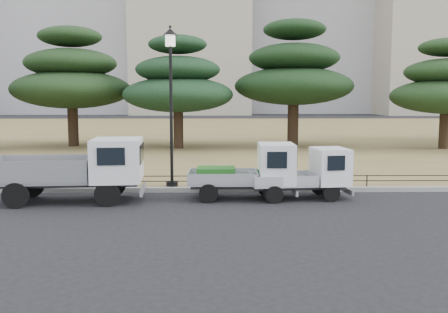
{
  "coord_description": "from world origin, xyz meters",
  "views": [
    {
      "loc": [
        -0.23,
        -14.33,
        3.24
      ],
      "look_at": [
        0.0,
        2.0,
        1.3
      ],
      "focal_mm": 40.0,
      "sensor_mm": 36.0,
      "label": 1
    }
  ],
  "objects_px": {
    "street_lamp": "(171,81)",
    "truck_kei_rear": "(307,174)",
    "truck_kei_front": "(250,171)",
    "truck_large": "(78,167)"
  },
  "relations": [
    {
      "from": "truck_kei_front",
      "to": "truck_kei_rear",
      "type": "bearing_deg",
      "value": 0.77
    },
    {
      "from": "truck_kei_rear",
      "to": "street_lamp",
      "type": "height_order",
      "value": "street_lamp"
    },
    {
      "from": "truck_kei_front",
      "to": "street_lamp",
      "type": "height_order",
      "value": "street_lamp"
    },
    {
      "from": "truck_large",
      "to": "truck_kei_front",
      "type": "relative_size",
      "value": 1.37
    },
    {
      "from": "street_lamp",
      "to": "truck_kei_front",
      "type": "bearing_deg",
      "value": -29.04
    },
    {
      "from": "truck_kei_front",
      "to": "street_lamp",
      "type": "bearing_deg",
      "value": 151.73
    },
    {
      "from": "truck_large",
      "to": "truck_kei_rear",
      "type": "distance_m",
      "value": 7.21
    },
    {
      "from": "truck_large",
      "to": "truck_kei_rear",
      "type": "relative_size",
      "value": 1.43
    },
    {
      "from": "street_lamp",
      "to": "truck_large",
      "type": "bearing_deg",
      "value": -146.05
    },
    {
      "from": "street_lamp",
      "to": "truck_kei_rear",
      "type": "bearing_deg",
      "value": -18.2
    }
  ]
}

